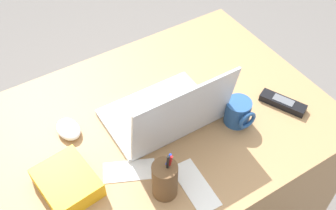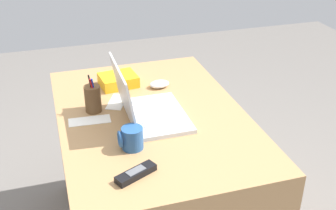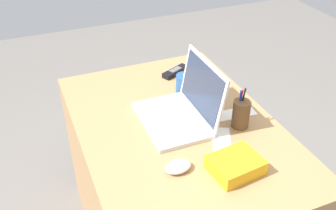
% 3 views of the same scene
% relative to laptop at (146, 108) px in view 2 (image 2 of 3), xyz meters
% --- Properties ---
extents(desk, '(1.15, 0.79, 0.75)m').
position_rel_laptop_xyz_m(desk, '(0.03, -0.03, -0.43)').
color(desk, '#A87C4F').
rests_on(desk, ground).
extents(laptop, '(0.35, 0.28, 0.25)m').
position_rel_laptop_xyz_m(laptop, '(0.00, 0.00, 0.00)').
color(laptop, silver).
rests_on(laptop, desk).
extents(computer_mouse, '(0.08, 0.10, 0.03)m').
position_rel_laptop_xyz_m(computer_mouse, '(0.28, -0.14, -0.04)').
color(computer_mouse, white).
rests_on(computer_mouse, desk).
extents(coffee_mug_white, '(0.08, 0.09, 0.09)m').
position_rel_laptop_xyz_m(coffee_mug_white, '(-0.20, 0.11, -0.01)').
color(coffee_mug_white, '#26518C').
rests_on(coffee_mug_white, desk).
extents(cordless_phone, '(0.11, 0.16, 0.03)m').
position_rel_laptop_xyz_m(cordless_phone, '(-0.37, 0.13, -0.04)').
color(cordless_phone, black).
rests_on(cordless_phone, desk).
extents(pen_holder, '(0.07, 0.07, 0.18)m').
position_rel_laptop_xyz_m(pen_holder, '(0.13, 0.20, 0.01)').
color(pen_holder, brown).
rests_on(pen_holder, desk).
extents(snack_bag, '(0.16, 0.19, 0.05)m').
position_rel_laptop_xyz_m(snack_bag, '(0.36, 0.05, -0.02)').
color(snack_bag, '#F2AD19').
rests_on(snack_bag, desk).
extents(paper_note_near_laptop, '(0.17, 0.13, 0.00)m').
position_rel_laptop_xyz_m(paper_note_near_laptop, '(0.19, 0.09, -0.05)').
color(paper_note_near_laptop, white).
rests_on(paper_note_near_laptop, desk).
extents(paper_note_left, '(0.08, 0.18, 0.00)m').
position_rel_laptop_xyz_m(paper_note_left, '(0.05, 0.23, -0.05)').
color(paper_note_left, white).
rests_on(paper_note_left, desk).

